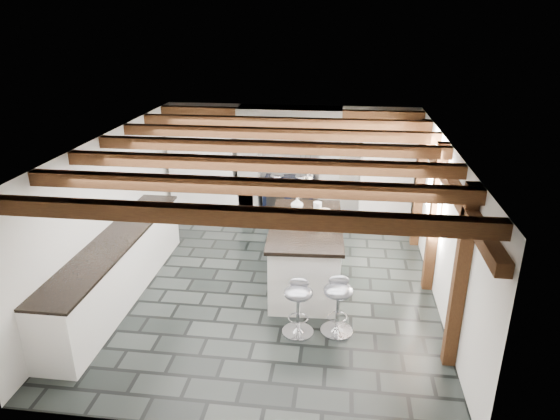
# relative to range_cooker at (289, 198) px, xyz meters

# --- Properties ---
(ground) EXTENTS (6.00, 6.00, 0.00)m
(ground) POSITION_rel_range_cooker_xyz_m (0.00, -2.68, -0.47)
(ground) COLOR black
(ground) RESTS_ON ground
(room_shell) EXTENTS (6.00, 6.03, 6.00)m
(room_shell) POSITION_rel_range_cooker_xyz_m (-0.61, -1.26, 0.60)
(room_shell) COLOR silver
(room_shell) RESTS_ON ground
(range_cooker) EXTENTS (1.00, 0.63, 0.99)m
(range_cooker) POSITION_rel_range_cooker_xyz_m (0.00, 0.00, 0.00)
(range_cooker) COLOR black
(range_cooker) RESTS_ON ground
(kitchen_island) EXTENTS (1.18, 2.12, 1.36)m
(kitchen_island) POSITION_rel_range_cooker_xyz_m (0.54, -2.56, 0.06)
(kitchen_island) COLOR white
(kitchen_island) RESTS_ON ground
(bar_stool_near) EXTENTS (0.43, 0.43, 0.80)m
(bar_stool_near) POSITION_rel_range_cooker_xyz_m (1.06, -3.81, 0.03)
(bar_stool_near) COLOR silver
(bar_stool_near) RESTS_ON ground
(bar_stool_far) EXTENTS (0.42, 0.42, 0.78)m
(bar_stool_far) POSITION_rel_range_cooker_xyz_m (0.55, -3.90, 0.02)
(bar_stool_far) COLOR silver
(bar_stool_far) RESTS_ON ground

